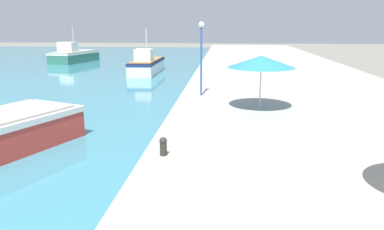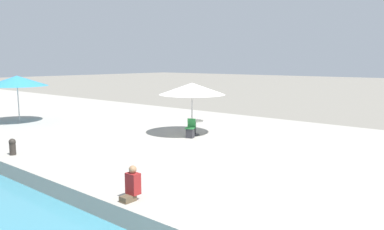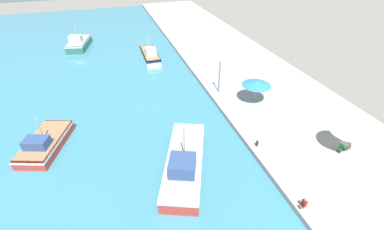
% 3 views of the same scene
% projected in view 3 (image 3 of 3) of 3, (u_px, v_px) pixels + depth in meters
% --- Properties ---
extents(water_basin, '(56.00, 90.00, 0.04)m').
position_uv_depth(water_basin, '(0.00, 80.00, 38.26)').
color(water_basin, teal).
rests_on(water_basin, ground_plane).
extents(quay_promenade, '(16.00, 90.00, 0.57)m').
position_uv_depth(quay_promenade, '(222.00, 52.00, 47.16)').
color(quay_promenade, '#A39E93').
rests_on(quay_promenade, ground_plane).
extents(fishing_boat_near, '(6.64, 10.41, 4.82)m').
position_uv_depth(fishing_boat_near, '(184.00, 162.00, 22.98)').
color(fishing_boat_near, red).
rests_on(fishing_boat_near, water_basin).
extents(fishing_boat_mid, '(5.15, 7.28, 3.52)m').
position_uv_depth(fishing_boat_mid, '(45.00, 142.00, 25.55)').
color(fishing_boat_mid, red).
rests_on(fishing_boat_mid, water_basin).
extents(fishing_boat_far, '(2.41, 8.02, 4.48)m').
position_uv_depth(fishing_boat_far, '(150.00, 55.00, 44.11)').
color(fishing_boat_far, white).
rests_on(fishing_boat_far, water_basin).
extents(fishing_boat_distant, '(4.66, 7.88, 4.72)m').
position_uv_depth(fishing_boat_distant, '(79.00, 43.00, 49.08)').
color(fishing_boat_distant, '#33705B').
rests_on(fishing_boat_distant, water_basin).
extents(cafe_umbrella_pink, '(3.30, 3.30, 2.61)m').
position_uv_depth(cafe_umbrella_pink, '(349.00, 129.00, 23.86)').
color(cafe_umbrella_pink, '#B7B7B7').
rests_on(cafe_umbrella_pink, quay_promenade).
extents(cafe_umbrella_white, '(3.52, 3.52, 2.82)m').
position_uv_depth(cafe_umbrella_white, '(257.00, 83.00, 31.01)').
color(cafe_umbrella_white, '#B7B7B7').
rests_on(cafe_umbrella_white, quay_promenade).
extents(cafe_table, '(0.80, 0.80, 0.74)m').
position_uv_depth(cafe_table, '(344.00, 145.00, 24.74)').
color(cafe_table, '#333338').
rests_on(cafe_table, quay_promenade).
extents(cafe_chair_left, '(0.54, 0.52, 0.91)m').
position_uv_depth(cafe_chair_left, '(340.00, 149.00, 24.50)').
color(cafe_chair_left, '#2D2D33').
rests_on(cafe_chair_left, quay_promenade).
extents(person_at_quay, '(0.51, 0.36, 0.93)m').
position_uv_depth(person_at_quay, '(304.00, 203.00, 19.40)').
color(person_at_quay, brown).
rests_on(person_at_quay, quay_promenade).
extents(mooring_bollard, '(0.26, 0.26, 0.65)m').
position_uv_depth(mooring_bollard, '(257.00, 143.00, 25.22)').
color(mooring_bollard, '#2D2823').
rests_on(mooring_bollard, quay_promenade).
extents(lamppost, '(0.36, 0.36, 4.56)m').
position_uv_depth(lamppost, '(220.00, 70.00, 32.62)').
color(lamppost, '#28519E').
rests_on(lamppost, quay_promenade).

